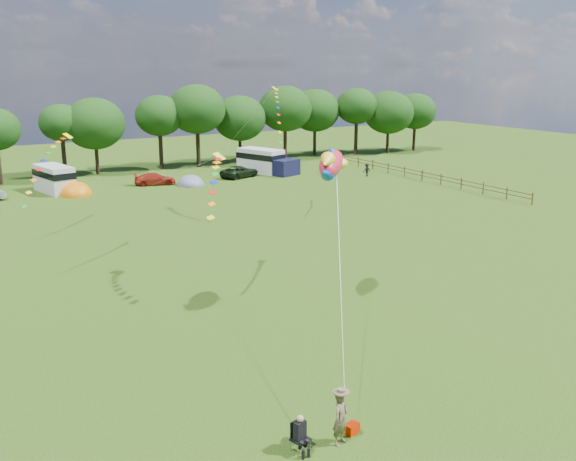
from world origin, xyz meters
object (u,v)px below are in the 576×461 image
car_d (240,172)px  tent_orange (76,195)px  tent_greyblue (191,185)px  camp_chair (299,430)px  fish_kite (330,164)px  walker_b (367,170)px  kite_flyer (341,418)px  car_c (155,179)px  campervan_c (54,178)px  campervan_d (261,160)px  walker_a (324,168)px

car_d → tent_orange: 18.71m
tent_orange → tent_greyblue: bearing=-4.1°
camp_chair → fish_kite: size_ratio=0.45×
walker_b → fish_kite: bearing=49.1°
kite_flyer → camp_chair: 1.50m
tent_orange → camp_chair: 48.83m
tent_orange → walker_b: walker_b is taller
car_d → tent_orange: size_ratio=1.33×
tent_greyblue → fish_kite: 38.39m
car_c → car_d: bearing=-77.3°
tent_orange → kite_flyer: bearing=-92.3°
car_d → fish_kite: (-13.70, -38.79, 7.00)m
car_d → campervan_c: bearing=65.6°
campervan_c → kite_flyer: campervan_c is taller
tent_orange → campervan_c: bearing=119.8°
kite_flyer → walker_b: 54.77m
car_d → camp_chair: 54.37m
kite_flyer → walker_b: (33.73, 43.15, -0.22)m
campervan_d → tent_orange: bearing=77.6°
tent_greyblue → camp_chair: camp_chair is taller
campervan_d → fish_kite: (-17.43, -40.69, 6.14)m
car_c → car_d: (9.99, -0.38, 0.04)m
campervan_d → walker_a: (5.94, -4.92, -0.79)m
car_c → campervan_c: campervan_c is taller
campervan_c → fish_kite: 41.35m
walker_a → kite_flyer: bearing=16.2°
car_d → campervan_d: campervan_d is taller
car_d → walker_b: (13.07, -6.80, 0.08)m
fish_kite → walker_b: 42.28m
kite_flyer → campervan_d: bearing=39.0°
campervan_c → walker_a: (29.80, -4.61, -0.71)m
tent_greyblue → kite_flyer: 50.12m
tent_orange → campervan_d: bearing=7.3°
kite_flyer → camp_chair: (-1.46, 0.30, -0.14)m
car_d → walker_a: 10.13m
tent_orange → walker_a: walker_a is taller
kite_flyer → campervan_c: bearing=63.6°
camp_chair → walker_b: size_ratio=0.93×
camp_chair → campervan_c: bearing=73.1°
tent_orange → kite_flyer: 49.05m
car_d → campervan_d: bearing=-82.9°
campervan_c → camp_chair: bearing=166.2°
campervan_c → walker_b: 34.25m
kite_flyer → fish_kite: bearing=32.2°
campervan_d → walker_a: bearing=-149.3°
walker_a → walker_b: size_ratio=0.99×
car_d → kite_flyer: bearing=137.6°
campervan_c → tent_orange: 3.27m
campervan_c → kite_flyer: size_ratio=3.06×
car_d → kite_flyer: (-20.66, -49.96, 0.29)m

